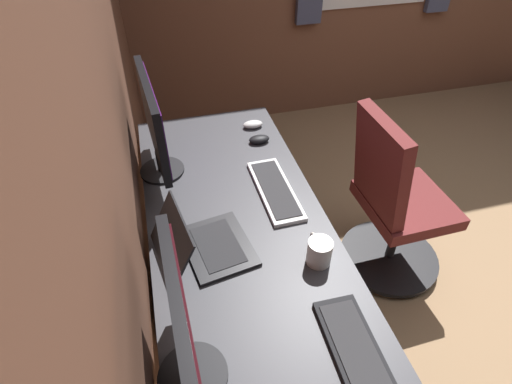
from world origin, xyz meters
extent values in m
cube|color=brown|center=(0.00, 2.03, 1.30)|extent=(4.72, 0.10, 2.60)
cube|color=#38383D|center=(0.00, 1.60, 0.71)|extent=(1.89, 0.71, 0.03)
cylinder|color=silver|center=(0.88, 1.31, 0.35)|extent=(0.05, 0.05, 0.70)
cylinder|color=silver|center=(0.88, 1.90, 0.35)|extent=(0.05, 0.05, 0.70)
cube|color=#38383D|center=(-0.09, 1.63, 0.35)|extent=(0.40, 0.50, 0.69)
cube|color=silver|center=(-0.09, 1.38, 0.35)|extent=(0.37, 0.01, 0.61)
cylinder|color=black|center=(-0.48, 1.86, 0.74)|extent=(0.20, 0.20, 0.01)
cylinder|color=black|center=(-0.48, 1.86, 0.79)|extent=(0.04, 0.04, 0.10)
cube|color=black|center=(-0.48, 1.86, 0.99)|extent=(0.49, 0.04, 0.30)
cube|color=#330F14|center=(-0.48, 1.85, 0.99)|extent=(0.45, 0.02, 0.26)
cylinder|color=black|center=(0.49, 1.86, 0.74)|extent=(0.20, 0.20, 0.01)
cylinder|color=black|center=(0.49, 1.86, 0.79)|extent=(0.04, 0.04, 0.10)
cube|color=black|center=(0.49, 1.86, 1.01)|extent=(0.53, 0.07, 0.33)
cube|color=#4C1960|center=(0.49, 1.85, 1.01)|extent=(0.49, 0.05, 0.29)
cube|color=black|center=(-0.03, 1.70, 0.74)|extent=(0.32, 0.27, 0.01)
cube|color=#262628|center=(-0.03, 1.70, 0.75)|extent=(0.25, 0.18, 0.00)
cube|color=black|center=(-0.05, 1.87, 0.84)|extent=(0.30, 0.15, 0.20)
cube|color=black|center=(-0.05, 1.87, 0.84)|extent=(0.27, 0.13, 0.17)
cube|color=black|center=(-0.56, 1.39, 0.74)|extent=(0.42, 0.15, 0.02)
cube|color=#2D2D30|center=(-0.56, 1.39, 0.75)|extent=(0.38, 0.12, 0.00)
cube|color=silver|center=(0.22, 1.41, 0.74)|extent=(0.42, 0.15, 0.02)
cube|color=#2D2D30|center=(0.22, 1.41, 0.75)|extent=(0.38, 0.12, 0.00)
ellipsoid|color=black|center=(0.61, 1.37, 0.75)|extent=(0.06, 0.10, 0.03)
ellipsoid|color=silver|center=(0.75, 1.37, 0.75)|extent=(0.06, 0.10, 0.03)
cylinder|color=silver|center=(-0.18, 1.37, 0.78)|extent=(0.09, 0.09, 0.10)
torus|color=silver|center=(-0.13, 1.37, 0.78)|extent=(0.06, 0.01, 0.06)
cube|color=maroon|center=(0.25, 0.68, 0.46)|extent=(0.45, 0.43, 0.07)
cube|color=maroon|center=(0.25, 0.89, 0.74)|extent=(0.40, 0.13, 0.50)
cylinder|color=black|center=(0.25, 0.68, 0.24)|extent=(0.05, 0.05, 0.37)
cylinder|color=black|center=(0.25, 0.68, 0.04)|extent=(0.56, 0.56, 0.03)
camera|label=1|loc=(-1.03, 1.83, 1.88)|focal=28.29mm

